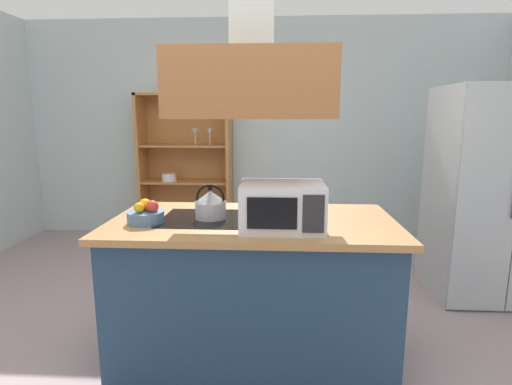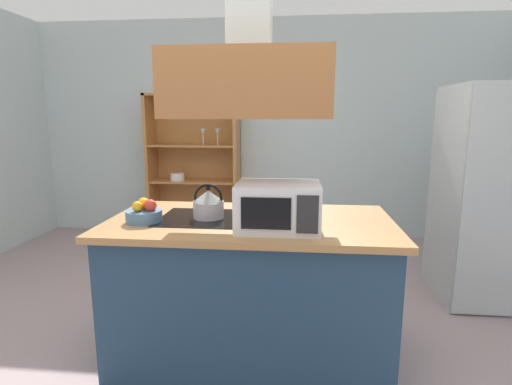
{
  "view_description": "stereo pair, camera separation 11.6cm",
  "coord_description": "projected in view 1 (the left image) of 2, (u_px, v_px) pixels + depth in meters",
  "views": [
    {
      "loc": [
        0.23,
        -2.12,
        1.52
      ],
      "look_at": [
        0.07,
        0.58,
        1.0
      ],
      "focal_mm": 27.92,
      "sensor_mm": 36.0,
      "label": 1
    },
    {
      "loc": [
        0.34,
        -2.12,
        1.52
      ],
      "look_at": [
        0.07,
        0.58,
        1.0
      ],
      "focal_mm": 27.92,
      "sensor_mm": 36.0,
      "label": 2
    }
  ],
  "objects": [
    {
      "name": "ground_plane",
      "position": [
        238.0,
        374.0,
        2.38
      ],
      "size": [
        7.8,
        7.8,
        0.0
      ],
      "primitive_type": "plane",
      "color": "#A0898B"
    },
    {
      "name": "wine_glass_on_counter",
      "position": [
        247.0,
        187.0,
        2.7
      ],
      "size": [
        0.08,
        0.08,
        0.21
      ],
      "color": "silver",
      "rests_on": "kitchen_island"
    },
    {
      "name": "range_hood",
      "position": [
        253.0,
        68.0,
        2.27
      ],
      "size": [
        0.9,
        0.7,
        1.19
      ],
      "color": "#9F6235"
    },
    {
      "name": "cutting_board",
      "position": [
        290.0,
        212.0,
        2.57
      ],
      "size": [
        0.36,
        0.26,
        0.02
      ],
      "primitive_type": "cube",
      "rotation": [
        0.0,
        0.0,
        -0.07
      ],
      "color": "tan",
      "rests_on": "kitchen_island"
    },
    {
      "name": "refrigerator",
      "position": [
        492.0,
        194.0,
        3.32
      ],
      "size": [
        0.9,
        0.78,
        1.77
      ],
      "color": "#B8BFC0",
      "rests_on": "ground"
    },
    {
      "name": "kitchen_island",
      "position": [
        253.0,
        287.0,
        2.52
      ],
      "size": [
        1.73,
        0.93,
        0.9
      ],
      "color": "navy",
      "rests_on": "ground"
    },
    {
      "name": "fruit_bowl",
      "position": [
        146.0,
        214.0,
        2.35
      ],
      "size": [
        0.21,
        0.21,
        0.14
      ],
      "color": "#4C7299",
      "rests_on": "kitchen_island"
    },
    {
      "name": "microwave",
      "position": [
        283.0,
        206.0,
        2.2
      ],
      "size": [
        0.46,
        0.35,
        0.26
      ],
      "color": "silver",
      "rests_on": "kitchen_island"
    },
    {
      "name": "dish_cabinet",
      "position": [
        187.0,
        175.0,
        5.01
      ],
      "size": [
        1.13,
        0.4,
        1.79
      ],
      "color": "#BD7C40",
      "rests_on": "ground"
    },
    {
      "name": "wall_back",
      "position": [
        261.0,
        130.0,
        5.07
      ],
      "size": [
        6.0,
        0.12,
        2.7
      ],
      "primitive_type": "cube",
      "color": "silver",
      "rests_on": "ground"
    },
    {
      "name": "kettle",
      "position": [
        210.0,
        204.0,
        2.43
      ],
      "size": [
        0.19,
        0.19,
        0.21
      ],
      "color": "silver",
      "rests_on": "kitchen_island"
    }
  ]
}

